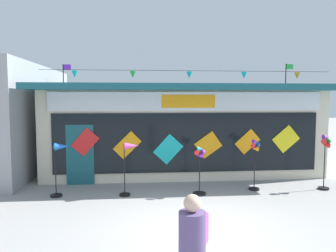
{
  "coord_description": "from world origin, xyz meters",
  "views": [
    {
      "loc": [
        -1.19,
        -6.93,
        2.84
      ],
      "look_at": [
        -0.25,
        3.72,
        1.96
      ],
      "focal_mm": 34.73,
      "sensor_mm": 36.0,
      "label": 1
    }
  ],
  "objects": [
    {
      "name": "ground_plane",
      "position": [
        0.0,
        0.0,
        0.0
      ],
      "size": [
        80.0,
        80.0,
        0.0
      ],
      "primitive_type": "plane",
      "color": "#9E9B99"
    },
    {
      "name": "wind_spinner_center_right",
      "position": [
        2.38,
        2.75,
        1.03
      ],
      "size": [
        0.38,
        0.33,
        1.61
      ],
      "color": "black",
      "rests_on": "ground_plane"
    },
    {
      "name": "wind_spinner_left",
      "position": [
        -1.48,
        2.52,
        1.13
      ],
      "size": [
        0.61,
        0.32,
        1.58
      ],
      "color": "black",
      "rests_on": "ground_plane"
    },
    {
      "name": "wind_spinner_center_left",
      "position": [
        0.58,
        2.42,
        0.78
      ],
      "size": [
        0.39,
        0.39,
        1.46
      ],
      "color": "black",
      "rests_on": "ground_plane"
    },
    {
      "name": "wind_spinner_far_left",
      "position": [
        -3.49,
        2.62,
        1.11
      ],
      "size": [
        0.59,
        0.34,
        1.59
      ],
      "color": "black",
      "rests_on": "ground_plane"
    },
    {
      "name": "kite_shop_building",
      "position": [
        0.45,
        6.88,
        1.69
      ],
      "size": [
        10.45,
        7.0,
        4.38
      ],
      "color": "beige",
      "rests_on": "ground_plane"
    },
    {
      "name": "wind_spinner_right",
      "position": [
        4.6,
        2.63,
        1.2
      ],
      "size": [
        0.43,
        0.34,
        1.75
      ],
      "color": "black",
      "rests_on": "ground_plane"
    }
  ]
}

